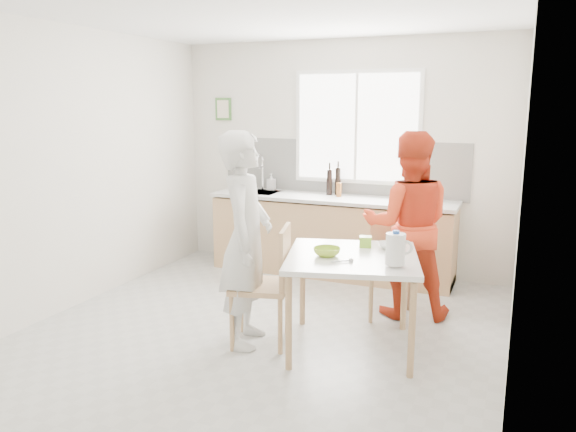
# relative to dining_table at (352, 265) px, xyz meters

# --- Properties ---
(ground) EXTENTS (4.50, 4.50, 0.00)m
(ground) POSITION_rel_dining_table_xyz_m (-0.80, -0.07, -0.71)
(ground) COLOR #B7B7B2
(ground) RESTS_ON ground
(room_shell) EXTENTS (4.50, 4.50, 4.50)m
(room_shell) POSITION_rel_dining_table_xyz_m (-0.80, -0.07, 0.94)
(room_shell) COLOR silver
(room_shell) RESTS_ON ground
(window) EXTENTS (1.50, 0.06, 1.30)m
(window) POSITION_rel_dining_table_xyz_m (-0.60, 2.16, 0.99)
(window) COLOR white
(window) RESTS_ON room_shell
(backsplash) EXTENTS (3.00, 0.02, 0.65)m
(backsplash) POSITION_rel_dining_table_xyz_m (-0.80, 2.17, 0.52)
(backsplash) COLOR white
(backsplash) RESTS_ON room_shell
(picture_frame) EXTENTS (0.22, 0.03, 0.28)m
(picture_frame) POSITION_rel_dining_table_xyz_m (-2.35, 2.16, 1.19)
(picture_frame) COLOR #467D38
(picture_frame) RESTS_ON room_shell
(kitchen_counter) EXTENTS (2.84, 0.64, 1.37)m
(kitchen_counter) POSITION_rel_dining_table_xyz_m (-0.80, 1.88, -0.29)
(kitchen_counter) COLOR tan
(kitchen_counter) RESTS_ON ground
(dining_table) EXTENTS (1.25, 1.25, 0.79)m
(dining_table) POSITION_rel_dining_table_xyz_m (0.00, 0.00, 0.00)
(dining_table) COLOR white
(dining_table) RESTS_ON ground
(chair_left) EXTENTS (0.56, 0.56, 1.00)m
(chair_left) POSITION_rel_dining_table_xyz_m (-0.65, -0.17, -0.16)
(chair_left) COLOR tan
(chair_left) RESTS_ON ground
(chair_far) EXTENTS (0.52, 0.52, 0.93)m
(chair_far) POSITION_rel_dining_table_xyz_m (0.13, 0.88, -0.19)
(chair_far) COLOR tan
(chair_far) RESTS_ON ground
(person_white) EXTENTS (0.57, 0.73, 1.77)m
(person_white) POSITION_rel_dining_table_xyz_m (-0.83, -0.22, 0.18)
(person_white) COLOR silver
(person_white) RESTS_ON ground
(person_red) EXTENTS (0.98, 0.85, 1.73)m
(person_red) POSITION_rel_dining_table_xyz_m (0.26, 0.93, 0.16)
(person_red) COLOR red
(person_red) RESTS_ON ground
(bowl_green) EXTENTS (0.26, 0.26, 0.07)m
(bowl_green) POSITION_rel_dining_table_xyz_m (-0.18, -0.10, 0.11)
(bowl_green) COLOR #97BE2B
(bowl_green) RESTS_ON dining_table
(bowl_white) EXTENTS (0.23, 0.23, 0.05)m
(bowl_white) POSITION_rel_dining_table_xyz_m (0.23, 0.32, 0.10)
(bowl_white) COLOR white
(bowl_white) RESTS_ON dining_table
(milk_jug) EXTENTS (0.20, 0.14, 0.26)m
(milk_jug) POSITION_rel_dining_table_xyz_m (0.38, -0.19, 0.22)
(milk_jug) COLOR white
(milk_jug) RESTS_ON dining_table
(green_box) EXTENTS (0.12, 0.12, 0.09)m
(green_box) POSITION_rel_dining_table_xyz_m (0.03, 0.30, 0.13)
(green_box) COLOR #81BD2B
(green_box) RESTS_ON dining_table
(spoon) EXTENTS (0.14, 0.10, 0.01)m
(spoon) POSITION_rel_dining_table_xyz_m (-0.02, -0.23, 0.09)
(spoon) COLOR #A5A5AA
(spoon) RESTS_ON dining_table
(cutting_board) EXTENTS (0.36, 0.27, 0.01)m
(cutting_board) POSITION_rel_dining_table_xyz_m (0.07, 1.90, 0.22)
(cutting_board) COLOR #9BD531
(cutting_board) RESTS_ON kitchen_counter
(wine_bottle_a) EXTENTS (0.07, 0.07, 0.32)m
(wine_bottle_a) POSITION_rel_dining_table_xyz_m (-0.78, 2.05, 0.37)
(wine_bottle_a) COLOR black
(wine_bottle_a) RESTS_ON kitchen_counter
(wine_bottle_b) EXTENTS (0.07, 0.07, 0.30)m
(wine_bottle_b) POSITION_rel_dining_table_xyz_m (-0.87, 2.00, 0.36)
(wine_bottle_b) COLOR black
(wine_bottle_b) RESTS_ON kitchen_counter
(jar_amber) EXTENTS (0.06, 0.06, 0.16)m
(jar_amber) POSITION_rel_dining_table_xyz_m (-0.73, 1.91, 0.29)
(jar_amber) COLOR #985621
(jar_amber) RESTS_ON kitchen_counter
(soap_bottle) EXTENTS (0.10, 0.10, 0.20)m
(soap_bottle) POSITION_rel_dining_table_xyz_m (-1.65, 2.08, 0.32)
(soap_bottle) COLOR #999999
(soap_bottle) RESTS_ON kitchen_counter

